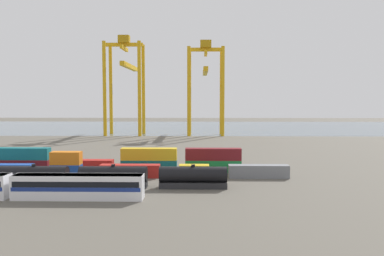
{
  "coord_description": "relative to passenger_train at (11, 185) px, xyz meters",
  "views": [
    {
      "loc": [
        13.66,
        -84.54,
        15.78
      ],
      "look_at": [
        11.56,
        25.62,
        7.72
      ],
      "focal_mm": 36.56,
      "sensor_mm": 36.0,
      "label": 1
    }
  ],
  "objects": [
    {
      "name": "shipping_container_4",
      "position": [
        28.9,
        17.48,
        -0.84
      ],
      "size": [
        6.04,
        2.44,
        2.6
      ],
      "primitive_type": "cube",
      "color": "gold",
      "rests_on": "ground_plane"
    },
    {
      "name": "freight_tank_row",
      "position": [
        14.53,
        8.12,
        -0.18
      ],
      "size": [
        40.7,
        2.74,
        4.2
      ],
      "color": "#232326",
      "rests_on": "ground_plane"
    },
    {
      "name": "shipping_container_8",
      "position": [
        -9.01,
        23.6,
        1.76
      ],
      "size": [
        12.1,
        2.44,
        2.6
      ],
      "primitive_type": "cube",
      "color": "#146066",
      "rests_on": "shipping_container_7"
    },
    {
      "name": "shipping_container_5",
      "position": [
        41.91,
        17.48,
        -0.84
      ],
      "size": [
        12.1,
        2.44,
        2.6
      ],
      "primitive_type": "cube",
      "color": "slate",
      "rests_on": "ground_plane"
    },
    {
      "name": "shipping_container_11",
      "position": [
        18.98,
        23.6,
        1.76
      ],
      "size": [
        12.1,
        2.44,
        2.6
      ],
      "primitive_type": "cube",
      "color": "gold",
      "rests_on": "shipping_container_10"
    },
    {
      "name": "ground_plane",
      "position": [
        16.29,
        63.86,
        -2.14
      ],
      "size": [
        420.0,
        420.0,
        0.0
      ],
      "primitive_type": "plane",
      "color": "#5B564C"
    },
    {
      "name": "shipping_container_1",
      "position": [
        2.86,
        17.48,
        -0.84
      ],
      "size": [
        6.04,
        2.44,
        2.6
      ],
      "primitive_type": "cube",
      "color": "#1C4299",
      "rests_on": "ground_plane"
    },
    {
      "name": "shipping_container_0",
      "position": [
        -10.15,
        17.48,
        -0.84
      ],
      "size": [
        12.1,
        2.44,
        2.6
      ],
      "primitive_type": "cube",
      "color": "#1C4299",
      "rests_on": "ground_plane"
    },
    {
      "name": "shipping_container_3",
      "position": [
        15.88,
        17.48,
        -0.84
      ],
      "size": [
        12.1,
        2.44,
        2.6
      ],
      "primitive_type": "cube",
      "color": "#AD211C",
      "rests_on": "ground_plane"
    },
    {
      "name": "shipping_container_12",
      "position": [
        32.97,
        23.6,
        -0.84
      ],
      "size": [
        12.1,
        2.44,
        2.6
      ],
      "primitive_type": "cube",
      "color": "#197538",
      "rests_on": "ground_plane"
    },
    {
      "name": "shipping_container_10",
      "position": [
        18.98,
        23.6,
        -0.84
      ],
      "size": [
        12.1,
        2.44,
        2.6
      ],
      "primitive_type": "cube",
      "color": "#146066",
      "rests_on": "ground_plane"
    },
    {
      "name": "shipping_container_7",
      "position": [
        -9.01,
        23.6,
        -0.84
      ],
      "size": [
        12.1,
        2.44,
        2.6
      ],
      "primitive_type": "cube",
      "color": "maroon",
      "rests_on": "ground_plane"
    },
    {
      "name": "gantry_crane_west",
      "position": [
        -3.25,
        115.51,
        24.58
      ],
      "size": [
        16.62,
        37.79,
        43.83
      ],
      "color": "gold",
      "rests_on": "ground_plane"
    },
    {
      "name": "passenger_train",
      "position": [
        0.0,
        0.0,
        0.0
      ],
      "size": [
        42.17,
        3.14,
        3.9
      ],
      "color": "silver",
      "rests_on": "ground_plane"
    },
    {
      "name": "shipping_container_2",
      "position": [
        2.86,
        17.48,
        1.76
      ],
      "size": [
        6.04,
        2.44,
        2.6
      ],
      "primitive_type": "cube",
      "color": "orange",
      "rests_on": "shipping_container_1"
    },
    {
      "name": "harbour_water",
      "position": [
        16.29,
        161.87,
        -2.14
      ],
      "size": [
        400.0,
        110.0,
        0.01
      ],
      "primitive_type": "cube",
      "color": "slate",
      "rests_on": "ground_plane"
    },
    {
      "name": "gantry_crane_central",
      "position": [
        32.68,
        115.23,
        23.02
      ],
      "size": [
        16.13,
        34.61,
        41.61
      ],
      "color": "gold",
      "rests_on": "ground_plane"
    },
    {
      "name": "shipping_container_13",
      "position": [
        32.97,
        23.6,
        1.76
      ],
      "size": [
        12.1,
        2.44,
        2.6
      ],
      "primitive_type": "cube",
      "color": "maroon",
      "rests_on": "shipping_container_12"
    },
    {
      "name": "shipping_container_9",
      "position": [
        4.98,
        23.6,
        -0.84
      ],
      "size": [
        12.1,
        2.44,
        2.6
      ],
      "primitive_type": "cube",
      "color": "#AD211C",
      "rests_on": "ground_plane"
    }
  ]
}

